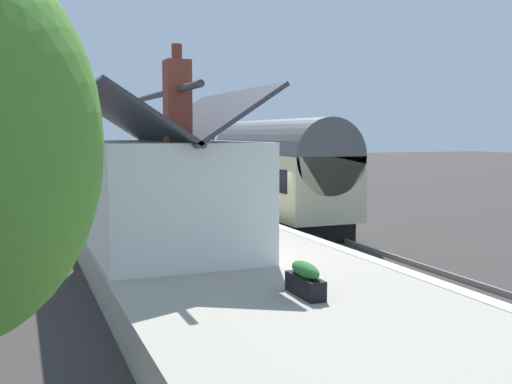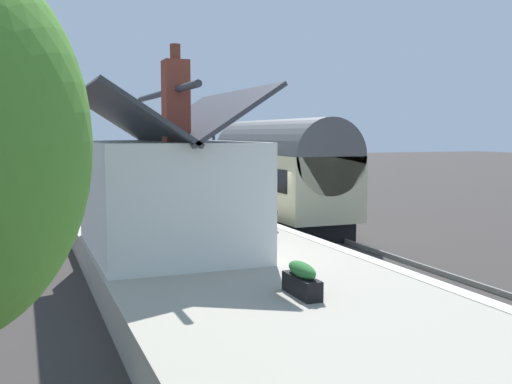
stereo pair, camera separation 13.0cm
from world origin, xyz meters
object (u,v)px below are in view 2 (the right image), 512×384
Objects in this scene: planter_edge_near at (196,194)px; planter_edge_far at (269,216)px; planter_bench_left at (302,280)px; bench_by_lamp at (161,190)px; train at (280,172)px; lamp_post_platform at (214,141)px; planter_under_sign at (173,190)px; planter_by_door at (211,200)px; bench_near_building at (164,194)px; planter_bench_right at (87,192)px; planter_corner_building at (226,205)px; bench_mid_platform at (193,203)px; station_building at (166,191)px; bench_platform_end at (143,185)px; station_sign_board at (231,183)px.

planter_edge_far is at bearing -177.22° from planter_edge_near.
bench_by_lamp is at bearing -3.51° from planter_bench_left.
train is 2.33× the size of lamp_post_platform.
planter_by_door is at bearing -179.08° from planter_under_sign.
planter_bench_left is 0.29× the size of lamp_post_platform.
bench_near_building is 3.30m from lamp_post_platform.
bench_by_lamp is 3.14m from planter_bench_right.
train is at bearing -122.13° from planter_bench_right.
planter_corner_building is 1.01m from planter_by_door.
planter_bench_right is at bearing 82.58° from bench_by_lamp.
train is 12.24× the size of planter_corner_building.
planter_under_sign is at bearing -7.87° from bench_mid_platform.
train is at bearing -91.53° from lamp_post_platform.
planter_bench_left is at bearing 168.32° from planter_corner_building.
planter_bench_left is at bearing 172.11° from planter_edge_near.
station_building reaches higher than planter_under_sign.
bench_by_lamp is 1.71× the size of planter_edge_near.
bench_platform_end is 6.92m from planter_by_door.
planter_edge_far is (-6.96, -0.34, -0.01)m from planter_edge_near.
planter_under_sign is at bearing -18.92° from bench_near_building.
bench_platform_end is at bearing 12.60° from lamp_post_platform.
bench_near_building is (2.06, 4.25, -0.90)m from train.
bench_mid_platform is (5.44, -2.21, -1.02)m from station_building.
train is 11.54× the size of planter_edge_far.
bench_platform_end is 1.63m from planter_under_sign.
train is 3.22m from station_sign_board.
planter_edge_near is (-3.90, -0.02, 0.18)m from planter_under_sign.
planter_by_door is (-2.11, -1.33, -0.07)m from bench_near_building.
planter_by_door is 1.07× the size of planter_edge_far.
planter_bench_right reaches higher than planter_edge_far.
planter_bench_right is 4.84m from planter_edge_near.
bench_near_building is at bearing 12.44° from planter_edge_far.
lamp_post_platform is (0.12, -0.18, 2.22)m from planter_by_door.
planter_edge_near reaches higher than planter_corner_building.
station_building is at bearing 138.25° from train.
lamp_post_platform reaches higher than planter_edge_far.
planter_edge_far is 5.70m from lamp_post_platform.
planter_by_door is at bearing 2.95° from planter_edge_far.
planter_edge_far is at bearing 152.90° from train.
planter_bench_left is at bearing 167.87° from station_sign_board.
station_sign_board reaches higher than planter_edge_near.
station_sign_board is at bearing -177.50° from planter_under_sign.
planter_edge_near is (8.74, -3.23, -1.05)m from station_building.
planter_corner_building is (-6.69, -0.40, 0.05)m from planter_under_sign.
planter_by_door is at bearing -165.98° from bench_by_lamp.
planter_edge_near is 1.02× the size of planter_by_door.
train reaches higher than bench_by_lamp.
planter_edge_near is 1.09× the size of planter_edge_far.
bench_by_lamp is 0.37× the size of lamp_post_platform.
lamp_post_platform is at bearing -142.76° from bench_near_building.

